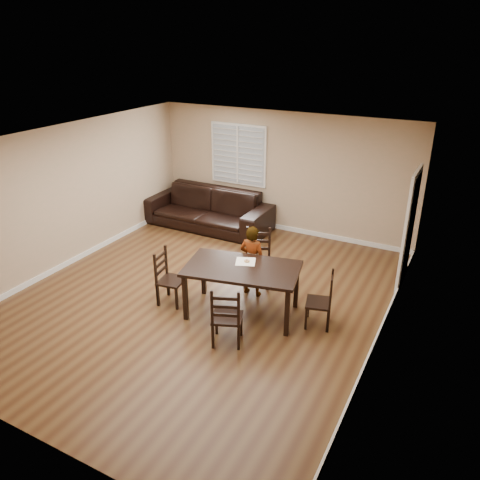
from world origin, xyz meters
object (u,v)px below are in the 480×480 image
at_px(chair_right, 326,302).
at_px(child, 252,261).
at_px(dining_table, 242,272).
at_px(chair_far, 226,321).
at_px(donut, 247,261).
at_px(chair_left, 165,278).
at_px(sofa, 207,209).
at_px(chair_near, 258,258).

xyz_separation_m(chair_right, child, (-1.44, 0.35, 0.22)).
height_order(dining_table, chair_right, chair_right).
bearing_deg(chair_far, donut, -99.74).
xyz_separation_m(chair_left, sofa, (-1.15, 3.21, 0.01)).
xyz_separation_m(chair_left, child, (1.18, 0.90, 0.20)).
relative_size(chair_right, sofa, 0.30).
distance_m(child, sofa, 3.29).
bearing_deg(sofa, dining_table, -49.86).
distance_m(dining_table, chair_right, 1.38).
height_order(dining_table, sofa, sofa).
bearing_deg(dining_table, chair_far, -88.80).
bearing_deg(child, chair_left, 38.15).
bearing_deg(sofa, chair_near, -39.62).
height_order(chair_far, sofa, chair_far).
relative_size(dining_table, chair_near, 1.88).
height_order(chair_near, chair_far, chair_near).
bearing_deg(child, dining_table, 102.68).
distance_m(chair_near, child, 0.51).
bearing_deg(chair_near, child, -96.56).
distance_m(chair_left, child, 1.50).
relative_size(donut, sofa, 0.03).
relative_size(chair_left, sofa, 0.32).
bearing_deg(chair_near, dining_table, -97.88).
height_order(chair_far, donut, chair_far).
xyz_separation_m(chair_near, chair_right, (1.56, -0.82, -0.06)).
relative_size(chair_left, chair_right, 1.05).
bearing_deg(chair_right, chair_near, -132.34).
bearing_deg(sofa, child, -44.56).
relative_size(child, donut, 13.77).
height_order(chair_near, chair_right, chair_near).
distance_m(chair_near, chair_right, 1.76).
xyz_separation_m(chair_far, chair_right, (1.10, 1.19, -0.02)).
bearing_deg(child, chair_near, -75.01).
height_order(chair_near, child, child).
bearing_deg(chair_left, sofa, 11.32).
relative_size(chair_far, chair_left, 1.01).
height_order(chair_far, chair_right, chair_far).
distance_m(chair_near, donut, 1.01).
xyz_separation_m(dining_table, sofa, (-2.46, 2.94, -0.31)).
height_order(child, donut, child).
xyz_separation_m(dining_table, chair_near, (-0.25, 1.10, -0.28)).
bearing_deg(chair_right, chair_left, -92.77).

